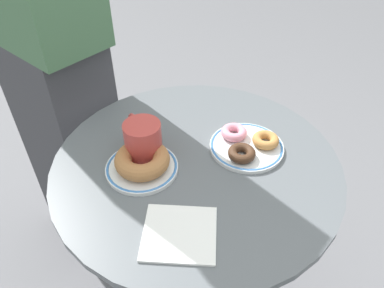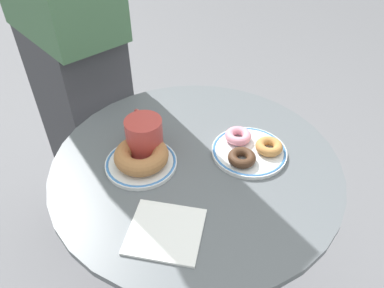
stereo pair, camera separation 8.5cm
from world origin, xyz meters
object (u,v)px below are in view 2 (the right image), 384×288
at_px(donut_pink_frosted, 238,136).
at_px(paper_napkin, 165,231).
at_px(coffee_mug, 144,137).
at_px(donut_chocolate, 242,158).
at_px(person_figure, 67,31).
at_px(plate_left, 141,163).
at_px(donut_cinnamon, 141,155).
at_px(cafe_table, 196,217).
at_px(donut_old_fashioned, 269,146).
at_px(plate_right, 249,151).

xyz_separation_m(donut_pink_frosted, paper_napkin, (-0.17, -0.27, -0.02)).
bearing_deg(coffee_mug, donut_chocolate, -10.71).
bearing_deg(donut_pink_frosted, person_figure, 143.35).
xyz_separation_m(plate_left, paper_napkin, (0.07, -0.19, -0.00)).
height_order(donut_cinnamon, paper_napkin, donut_cinnamon).
distance_m(cafe_table, paper_napkin, 0.30).
bearing_deg(plate_left, cafe_table, 4.79).
relative_size(donut_pink_frosted, paper_napkin, 0.46).
relative_size(plate_left, paper_napkin, 1.18).
bearing_deg(donut_cinnamon, donut_old_fashioned, 7.39).
relative_size(donut_chocolate, paper_napkin, 0.46).
bearing_deg(coffee_mug, person_figure, 123.36).
bearing_deg(paper_napkin, donut_chocolate, 48.34).
bearing_deg(donut_cinnamon, paper_napkin, -71.60).
relative_size(cafe_table, plate_right, 3.87).
bearing_deg(donut_chocolate, cafe_table, 173.56).
xyz_separation_m(plate_left, person_figure, (-0.26, 0.45, 0.13)).
xyz_separation_m(plate_left, donut_old_fashioned, (0.31, 0.04, 0.02)).
bearing_deg(person_figure, donut_cinnamon, -59.65).
bearing_deg(plate_right, donut_old_fashioned, -0.87).
bearing_deg(donut_old_fashioned, donut_cinnamon, -172.61).
bearing_deg(plate_right, paper_napkin, -129.94).
bearing_deg(paper_napkin, plate_right, 50.06).
distance_m(donut_old_fashioned, donut_chocolate, 0.08).
xyz_separation_m(plate_left, donut_chocolate, (0.24, -0.00, 0.02)).
distance_m(plate_left, plate_right, 0.26).
bearing_deg(coffee_mug, cafe_table, -14.31).
height_order(plate_right, coffee_mug, coffee_mug).
height_order(plate_right, donut_chocolate, donut_chocolate).
bearing_deg(donut_chocolate, paper_napkin, -131.66).
height_order(cafe_table, donut_old_fashioned, donut_old_fashioned).
relative_size(plate_right, donut_old_fashioned, 2.78).
relative_size(paper_napkin, coffee_mug, 1.11).
height_order(plate_left, donut_pink_frosted, donut_pink_frosted).
xyz_separation_m(plate_left, donut_cinnamon, (0.00, -0.00, 0.03)).
xyz_separation_m(cafe_table, plate_right, (0.13, 0.03, 0.22)).
bearing_deg(plate_right, coffee_mug, 179.27).
relative_size(cafe_table, donut_chocolate, 10.75).
bearing_deg(donut_chocolate, plate_right, 59.55).
height_order(donut_old_fashioned, coffee_mug, coffee_mug).
height_order(plate_left, paper_napkin, plate_left).
bearing_deg(donut_old_fashioned, cafe_table, -171.17).
bearing_deg(paper_napkin, cafe_table, 72.61).
bearing_deg(plate_left, plate_right, 8.53).
xyz_separation_m(paper_napkin, coffee_mug, (-0.06, 0.24, 0.05)).
bearing_deg(coffee_mug, plate_right, -0.73).
height_order(plate_left, person_figure, person_figure).
distance_m(cafe_table, coffee_mug, 0.29).
distance_m(donut_cinnamon, donut_pink_frosted, 0.25).
distance_m(plate_left, donut_cinnamon, 0.03).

